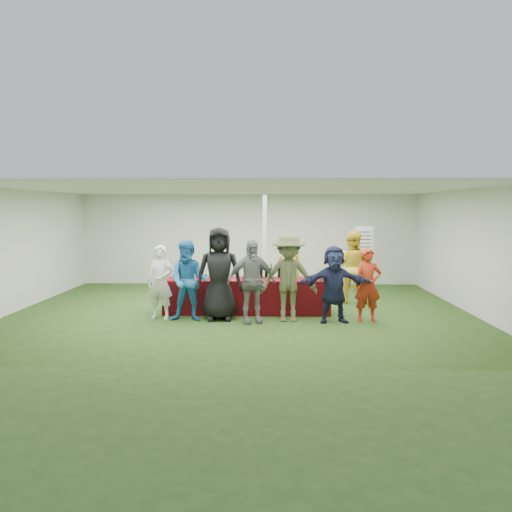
{
  "coord_description": "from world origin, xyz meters",
  "views": [
    {
      "loc": [
        0.62,
        -10.94,
        2.3
      ],
      "look_at": [
        0.33,
        -0.15,
        1.25
      ],
      "focal_mm": 35.0,
      "sensor_mm": 36.0,
      "label": 1
    }
  ],
  "objects_px": {
    "customer_0": "(160,282)",
    "customer_6": "(368,285)",
    "staff_back": "(352,267)",
    "staff_pourer": "(290,269)",
    "customer_1": "(189,281)",
    "customer_5": "(334,284)",
    "dump_bucket": "(324,276)",
    "serving_table": "(247,296)",
    "customer_3": "(251,281)",
    "customer_4": "(289,277)",
    "wine_list_sign": "(364,244)",
    "customer_2": "(219,274)"
  },
  "relations": [
    {
      "from": "customer_0",
      "to": "customer_6",
      "type": "height_order",
      "value": "customer_0"
    },
    {
      "from": "customer_0",
      "to": "customer_1",
      "type": "distance_m",
      "value": 0.65
    },
    {
      "from": "dump_bucket",
      "to": "customer_1",
      "type": "height_order",
      "value": "customer_1"
    },
    {
      "from": "customer_3",
      "to": "dump_bucket",
      "type": "bearing_deg",
      "value": 9.95
    },
    {
      "from": "wine_list_sign",
      "to": "customer_1",
      "type": "height_order",
      "value": "wine_list_sign"
    },
    {
      "from": "customer_1",
      "to": "customer_0",
      "type": "bearing_deg",
      "value": 166.17
    },
    {
      "from": "wine_list_sign",
      "to": "staff_pourer",
      "type": "distance_m",
      "value": 2.66
    },
    {
      "from": "staff_pourer",
      "to": "customer_3",
      "type": "distance_m",
      "value": 2.13
    },
    {
      "from": "staff_back",
      "to": "customer_5",
      "type": "bearing_deg",
      "value": 97.4
    },
    {
      "from": "customer_3",
      "to": "staff_pourer",
      "type": "bearing_deg",
      "value": 50.38
    },
    {
      "from": "serving_table",
      "to": "customer_5",
      "type": "bearing_deg",
      "value": -26.21
    },
    {
      "from": "serving_table",
      "to": "customer_0",
      "type": "xyz_separation_m",
      "value": [
        -1.76,
        -0.65,
        0.39
      ]
    },
    {
      "from": "customer_2",
      "to": "customer_4",
      "type": "xyz_separation_m",
      "value": [
        1.42,
        -0.11,
        -0.06
      ]
    },
    {
      "from": "staff_pourer",
      "to": "customer_5",
      "type": "height_order",
      "value": "staff_pourer"
    },
    {
      "from": "staff_back",
      "to": "staff_pourer",
      "type": "bearing_deg",
      "value": 32.75
    },
    {
      "from": "dump_bucket",
      "to": "customer_6",
      "type": "height_order",
      "value": "customer_6"
    },
    {
      "from": "wine_list_sign",
      "to": "customer_5",
      "type": "bearing_deg",
      "value": -109.39
    },
    {
      "from": "staff_pourer",
      "to": "customer_4",
      "type": "distance_m",
      "value": 1.8
    },
    {
      "from": "serving_table",
      "to": "customer_3",
      "type": "height_order",
      "value": "customer_3"
    },
    {
      "from": "customer_0",
      "to": "customer_6",
      "type": "relative_size",
      "value": 1.03
    },
    {
      "from": "customer_3",
      "to": "wine_list_sign",
      "type": "bearing_deg",
      "value": 35.21
    },
    {
      "from": "customer_5",
      "to": "customer_6",
      "type": "distance_m",
      "value": 0.7
    },
    {
      "from": "staff_pourer",
      "to": "customer_5",
      "type": "distance_m",
      "value": 2.03
    },
    {
      "from": "serving_table",
      "to": "customer_0",
      "type": "height_order",
      "value": "customer_0"
    },
    {
      "from": "wine_list_sign",
      "to": "customer_0",
      "type": "relative_size",
      "value": 1.17
    },
    {
      "from": "staff_pourer",
      "to": "customer_6",
      "type": "height_order",
      "value": "staff_pourer"
    },
    {
      "from": "staff_back",
      "to": "customer_2",
      "type": "height_order",
      "value": "customer_2"
    },
    {
      "from": "serving_table",
      "to": "dump_bucket",
      "type": "xyz_separation_m",
      "value": [
        1.66,
        -0.22,
        0.46
      ]
    },
    {
      "from": "wine_list_sign",
      "to": "staff_pourer",
      "type": "height_order",
      "value": "wine_list_sign"
    },
    {
      "from": "customer_4",
      "to": "customer_3",
      "type": "bearing_deg",
      "value": -169.5
    },
    {
      "from": "dump_bucket",
      "to": "customer_1",
      "type": "xyz_separation_m",
      "value": [
        -2.8,
        -0.62,
        -0.02
      ]
    },
    {
      "from": "serving_table",
      "to": "customer_3",
      "type": "relative_size",
      "value": 2.15
    },
    {
      "from": "staff_pourer",
      "to": "staff_back",
      "type": "distance_m",
      "value": 1.5
    },
    {
      "from": "serving_table",
      "to": "customer_1",
      "type": "height_order",
      "value": "customer_1"
    },
    {
      "from": "dump_bucket",
      "to": "wine_list_sign",
      "type": "distance_m",
      "value": 3.2
    },
    {
      "from": "customer_5",
      "to": "staff_back",
      "type": "bearing_deg",
      "value": 65.82
    },
    {
      "from": "customer_1",
      "to": "serving_table",
      "type": "bearing_deg",
      "value": 39.07
    },
    {
      "from": "wine_list_sign",
      "to": "customer_6",
      "type": "bearing_deg",
      "value": -99.03
    },
    {
      "from": "customer_2",
      "to": "customer_4",
      "type": "height_order",
      "value": "customer_2"
    },
    {
      "from": "customer_0",
      "to": "customer_5",
      "type": "xyz_separation_m",
      "value": [
        3.55,
        -0.23,
        0.01
      ]
    },
    {
      "from": "serving_table",
      "to": "staff_pourer",
      "type": "relative_size",
      "value": 2.14
    },
    {
      "from": "staff_pourer",
      "to": "customer_5",
      "type": "xyz_separation_m",
      "value": [
        0.8,
        -1.87,
        -0.07
      ]
    },
    {
      "from": "customer_3",
      "to": "customer_2",
      "type": "bearing_deg",
      "value": 142.38
    },
    {
      "from": "serving_table",
      "to": "staff_pourer",
      "type": "xyz_separation_m",
      "value": [
        0.99,
        0.99,
        0.47
      ]
    },
    {
      "from": "customer_2",
      "to": "customer_4",
      "type": "bearing_deg",
      "value": -7.95
    },
    {
      "from": "customer_1",
      "to": "customer_6",
      "type": "xyz_separation_m",
      "value": [
        3.62,
        0.04,
        -0.08
      ]
    },
    {
      "from": "customer_0",
      "to": "customer_4",
      "type": "height_order",
      "value": "customer_4"
    },
    {
      "from": "customer_2",
      "to": "customer_5",
      "type": "distance_m",
      "value": 2.34
    },
    {
      "from": "staff_back",
      "to": "customer_5",
      "type": "distance_m",
      "value": 2.16
    },
    {
      "from": "customer_4",
      "to": "customer_6",
      "type": "distance_m",
      "value": 1.61
    }
  ]
}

